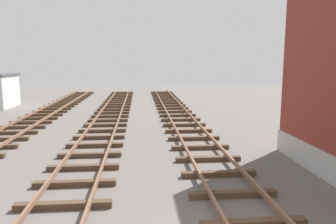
{
  "coord_description": "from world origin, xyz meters",
  "views": [
    {
      "loc": [
        -1.48,
        -5.01,
        3.81
      ],
      "look_at": [
        -0.28,
        8.42,
        1.63
      ],
      "focal_mm": 34.01,
      "sensor_mm": 36.0,
      "label": 1
    }
  ],
  "objects": []
}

